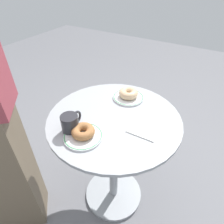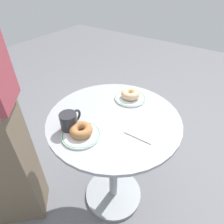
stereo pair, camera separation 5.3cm
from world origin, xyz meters
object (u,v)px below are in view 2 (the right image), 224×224
Objects in this scene: plate_left at (81,135)px; donut_cinnamon at (81,130)px; plate_right at (130,98)px; coffee_mug at (69,121)px; paper_napkin at (144,130)px; donut_glazed at (130,94)px; cafe_table at (114,151)px.

plate_left is 1.68× the size of donut_cinnamon.
plate_right is 1.49× the size of coffee_mug.
donut_cinnamon is at bearing 131.01° from paper_napkin.
plate_left is 1.00× the size of plate_right.
donut_glazed reaches higher than donut_cinnamon.
donut_glazed is 0.27m from paper_napkin.
plate_left is 0.39m from donut_glazed.
cafe_table is at bearing -14.35° from plate_left.
cafe_table is 6.09× the size of coffee_mug.
cafe_table is 4.10× the size of plate_left.
plate_right is at bearing -4.85° from donut_cinnamon.
paper_napkin is at bearing -89.56° from cafe_table.
plate_right is at bearing 44.05° from paper_napkin.
coffee_mug is at bearing 88.22° from donut_cinnamon.
coffee_mug reaches higher than plate_left.
donut_cinnamon is at bearing -91.78° from coffee_mug.
donut_glazed is (0.39, -0.03, 0.00)m from donut_cinnamon.
donut_cinnamon is 0.88× the size of coffee_mug.
donut_cinnamon reaches higher than plate_left.
plate_right is at bearing -15.32° from coffee_mug.
paper_napkin is (0.19, -0.22, -0.03)m from donut_cinnamon.
cafe_table is 0.31m from paper_napkin.
plate_left is (-0.20, 0.05, 0.26)m from cafe_table.
donut_glazed is 0.79× the size of paper_napkin.
cafe_table is at bearing -174.72° from donut_glazed.
plate_right is at bearing -4.67° from plate_left.
cafe_table is 4.10× the size of plate_right.
plate_right is 1.68× the size of donut_cinnamon.
coffee_mug is (0.00, 0.07, 0.01)m from donut_cinnamon.
coffee_mug reaches higher than plate_right.
coffee_mug is (-0.38, 0.10, 0.01)m from donut_glazed.
donut_glazed is (0.20, 0.02, 0.29)m from cafe_table.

